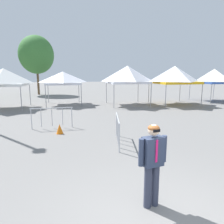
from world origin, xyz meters
The scene contains 11 objects.
ground_plane centered at (0.00, 0.00, 0.00)m, with size 140.00×140.00×0.00m, color slate.
canopy_tent_behind_center centered at (-6.62, 14.58, 2.50)m, with size 3.32×3.32×3.19m.
canopy_tent_center centered at (-2.11, 15.91, 2.38)m, with size 3.15×3.15×2.94m.
canopy_tent_right_of_center centered at (3.46, 14.51, 2.69)m, with size 3.41×3.41×3.46m.
canopy_tent_far_left centered at (7.66, 13.93, 2.67)m, with size 3.68×3.68×3.45m.
canopy_tent_left_of_center centered at (12.76, 15.37, 2.53)m, with size 3.55×3.55×3.26m.
person_foreground centered at (0.05, 0.50, 1.03)m, with size 0.64×0.32×1.78m.
tree_behind_tents_left centered at (-5.70, 25.98, 5.21)m, with size 4.48×4.48×7.68m.
crowd_barrier_mid_lot centered at (0.27, 4.55, 0.75)m, with size 0.41×2.08×1.08m.
crowd_barrier_by_lift centered at (-2.50, 7.47, 0.75)m, with size 2.10×0.08×1.08m.
traffic_cone_lot_center centered at (-2.09, 6.40, 0.23)m, with size 0.32×0.32×0.47m, color orange.
Camera 1 is at (-1.54, -3.18, 2.76)m, focal length 32.91 mm.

